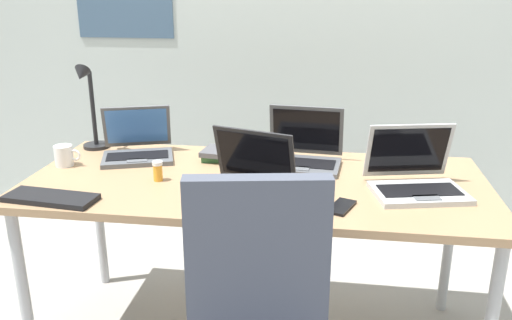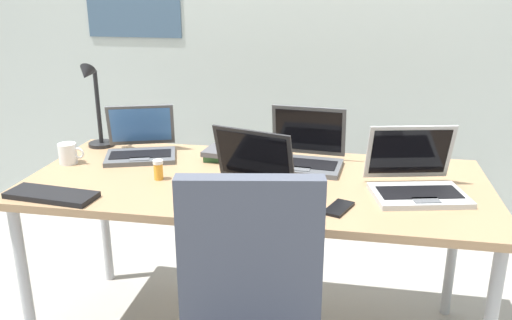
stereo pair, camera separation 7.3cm
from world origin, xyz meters
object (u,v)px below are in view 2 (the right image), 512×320
Objects in this scene: laptop_back_right at (416,181)px; computer_mouse at (410,168)px; external_keyboard at (51,195)px; desk_lamp at (94,106)px; laptop_near_lamp at (304,154)px; book_stack at (225,154)px; laptop_far_corner at (141,146)px; cell_phone at (339,208)px; pill_bottle at (158,169)px; laptop_by_keyboard at (241,184)px; coffee_mug at (68,153)px.

laptop_back_right is 3.98× the size of computer_mouse.
external_keyboard is 3.44× the size of computer_mouse.
laptop_near_lamp is (0.97, -0.07, -0.15)m from desk_lamp.
desk_lamp reaches higher than book_stack.
laptop_far_corner is at bearing 81.06° from external_keyboard.
cell_phone is at bearing 10.37° from external_keyboard.
cell_phone is 1.72× the size of pill_bottle.
book_stack is at bearing 176.12° from laptop_near_lamp.
laptop_by_keyboard is 1.17× the size of external_keyboard.
desk_lamp reaches higher than laptop_back_right.
pill_bottle is at bearing -123.72° from book_stack.
pill_bottle is at bearing 162.34° from laptop_by_keyboard.
laptop_back_right is at bearing 1.80° from pill_bottle.
laptop_near_lamp is at bearing -4.32° from desk_lamp.
book_stack is at bearing 56.28° from pill_bottle.
computer_mouse is 0.71× the size of cell_phone.
book_stack is at bearing 164.37° from computer_mouse.
pill_bottle is at bearing -178.20° from laptop_back_right.
laptop_near_lamp is (-0.43, 0.24, -0.00)m from laptop_back_right.
laptop_by_keyboard is 0.36m from cell_phone.
desk_lamp is at bearing 84.79° from coffee_mug.
laptop_far_corner is at bearing -175.44° from book_stack.
computer_mouse is (0.43, -0.00, -0.03)m from laptop_near_lamp.
cell_phone is at bearing -42.18° from book_stack.
laptop_near_lamp reaches higher than computer_mouse.
laptop_near_lamp reaches higher than coffee_mug.
desk_lamp is 1.44m from laptop_back_right.
laptop_near_lamp is at bearing 36.95° from external_keyboard.
computer_mouse is at bearing -2.02° from book_stack.
laptop_back_right reaches higher than laptop_near_lamp.
book_stack is (-0.78, 0.03, 0.01)m from computer_mouse.
coffee_mug is (-0.13, 0.36, 0.03)m from external_keyboard.
laptop_back_right is 0.98m from pill_bottle.
desk_lamp is 0.63m from external_keyboard.
laptop_by_keyboard is (-0.62, -0.14, -0.00)m from laptop_back_right.
laptop_near_lamp is at bearing 26.44° from pill_bottle.
cell_phone is at bearing -13.29° from pill_bottle.
desk_lamp is 2.01× the size of book_stack.
desk_lamp is at bearing 175.44° from book_stack.
computer_mouse reaches higher than external_keyboard.
laptop_far_corner is 0.53m from external_keyboard.
laptop_far_corner is 0.32m from pill_bottle.
computer_mouse is 0.48× the size of book_stack.
laptop_near_lamp reaches higher than cell_phone.
laptop_by_keyboard is 0.44m from book_stack.
laptop_back_right is 0.82m from book_stack.
cell_phone is 0.68× the size of book_stack.
external_keyboard is at bearing -104.81° from laptop_far_corner.
laptop_near_lamp is 0.61m from pill_bottle.
book_stack is 1.76× the size of coffee_mug.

